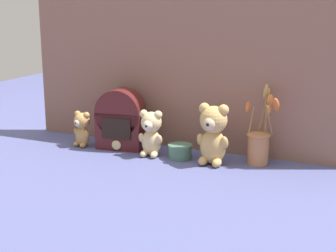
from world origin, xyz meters
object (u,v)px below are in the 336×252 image
at_px(decorative_tin_tall, 180,151).
at_px(flower_vase, 259,141).
at_px(teddy_bear_medium, 151,132).
at_px(teddy_bear_small, 82,128).
at_px(vintage_radio, 121,120).
at_px(teddy_bear_large, 213,133).

bearing_deg(decorative_tin_tall, flower_vase, 11.43).
distance_m(teddy_bear_medium, teddy_bear_small, 0.34).
relative_size(teddy_bear_medium, vintage_radio, 0.74).
distance_m(teddy_bear_large, teddy_bear_medium, 0.27).
height_order(flower_vase, decorative_tin_tall, flower_vase).
relative_size(teddy_bear_large, flower_vase, 0.77).
height_order(teddy_bear_large, teddy_bear_medium, teddy_bear_large).
bearing_deg(vintage_radio, decorative_tin_tall, -6.33).
relative_size(teddy_bear_large, teddy_bear_medium, 1.26).
relative_size(teddy_bear_small, flower_vase, 0.50).
bearing_deg(teddy_bear_medium, vintage_radio, 162.85).
bearing_deg(decorative_tin_tall, teddy_bear_medium, -170.84).
relative_size(teddy_bear_small, vintage_radio, 0.60).
height_order(teddy_bear_medium, teddy_bear_small, teddy_bear_medium).
distance_m(teddy_bear_large, decorative_tin_tall, 0.18).
relative_size(teddy_bear_large, decorative_tin_tall, 2.44).
bearing_deg(teddy_bear_large, flower_vase, 25.32).
bearing_deg(flower_vase, vintage_radio, -177.11).
bearing_deg(teddy_bear_large, teddy_bear_medium, -179.04).
height_order(teddy_bear_large, decorative_tin_tall, teddy_bear_large).
height_order(teddy_bear_medium, flower_vase, flower_vase).
bearing_deg(flower_vase, teddy_bear_large, -154.68).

